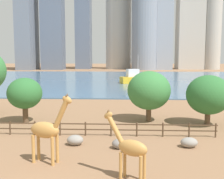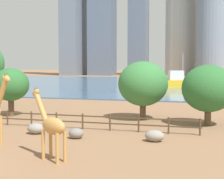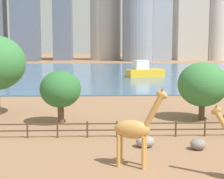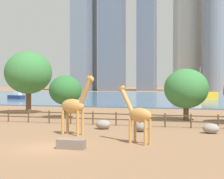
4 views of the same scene
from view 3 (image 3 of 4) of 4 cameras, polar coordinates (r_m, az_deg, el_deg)
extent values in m
plane|color=#8C6647|center=(94.85, -0.54, 2.99)|extent=(400.00, 400.00, 0.00)
cube|color=#476B8C|center=(91.85, -0.48, 2.91)|extent=(180.00, 86.00, 0.20)
cylinder|color=#C18C47|center=(21.09, 5.52, -10.02)|extent=(0.28, 0.28, 1.95)
cylinder|color=#C18C47|center=(20.53, 5.24, -10.51)|extent=(0.28, 0.28, 1.95)
cylinder|color=#C18C47|center=(21.38, 1.47, -9.75)|extent=(0.28, 0.28, 1.95)
cylinder|color=#C18C47|center=(20.82, 1.08, -10.22)|extent=(0.28, 0.28, 1.95)
ellipsoid|color=#C18C47|center=(20.58, 3.34, -6.64)|extent=(2.31, 1.45, 1.13)
cylinder|color=#C18C47|center=(20.12, 6.94, -3.53)|extent=(1.30, 0.70, 2.09)
ellipsoid|color=#C18C47|center=(19.90, 8.33, -0.84)|extent=(0.89, 0.57, 0.71)
cone|color=brown|center=(19.94, 8.37, 0.13)|extent=(0.13, 0.13, 0.21)
cone|color=brown|center=(19.77, 8.32, 0.06)|extent=(0.13, 0.13, 0.21)
ellipsoid|color=#C18C47|center=(19.54, 16.94, -3.43)|extent=(0.77, 0.59, 0.64)
cone|color=brown|center=(19.42, 16.93, -2.66)|extent=(0.12, 0.12, 0.18)
cone|color=brown|center=(19.56, 17.00, -2.58)|extent=(0.12, 0.12, 0.18)
ellipsoid|color=gray|center=(24.96, 5.56, -8.59)|extent=(1.35, 1.11, 0.83)
ellipsoid|color=gray|center=(25.04, 14.11, -8.81)|extent=(1.10, 1.02, 0.76)
cylinder|color=#4C3826|center=(27.93, -13.88, -6.55)|extent=(0.14, 0.14, 1.30)
cylinder|color=#4C3826|center=(27.55, -9.05, -6.62)|extent=(0.14, 0.14, 1.30)
cylinder|color=#4C3826|center=(27.36, -4.11, -6.64)|extent=(0.14, 0.14, 1.30)
cylinder|color=#4C3826|center=(27.38, 0.85, -6.61)|extent=(0.14, 0.14, 1.30)
cylinder|color=#4C3826|center=(27.60, 5.77, -6.53)|extent=(0.14, 0.14, 1.30)
cylinder|color=#4C3826|center=(28.02, 10.57, -6.41)|extent=(0.14, 0.14, 1.30)
cylinder|color=#4C3826|center=(28.62, 15.20, -6.25)|extent=(0.14, 0.14, 1.30)
cube|color=#4C3826|center=(27.36, 3.44, -5.65)|extent=(26.10, 0.08, 0.10)
cube|color=#4C3826|center=(27.49, 3.43, -6.71)|extent=(26.10, 0.08, 0.10)
cylinder|color=brown|center=(32.16, -8.49, -4.16)|extent=(0.59, 0.59, 1.76)
ellipsoid|color=#2D6B33|center=(31.78, -8.57, 0.06)|extent=(3.77, 3.77, 3.39)
cylinder|color=brown|center=(34.76, 14.67, -3.60)|extent=(0.58, 0.58, 1.58)
ellipsoid|color=#387A3D|center=(34.36, 14.82, 0.84)|extent=(4.79, 4.79, 4.31)
cube|color=gold|center=(77.64, 5.51, 2.75)|extent=(9.05, 5.76, 1.70)
cube|color=silver|center=(77.03, 4.83, 4.12)|extent=(3.57, 2.96, 2.04)
cylinder|color=silver|center=(77.62, 5.83, 5.58)|extent=(0.15, 0.15, 5.96)
cube|color=#B7B2A8|center=(175.28, 12.90, 11.86)|extent=(14.48, 13.54, 43.02)
cylinder|color=#B7B2A8|center=(171.81, -1.12, 13.49)|extent=(15.00, 15.00, 51.11)
camera|label=1|loc=(7.54, 76.16, 1.50)|focal=45.00mm
camera|label=2|loc=(16.09, 86.42, -6.33)|focal=55.00mm
camera|label=4|loc=(13.63, 109.92, -15.88)|focal=55.00mm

